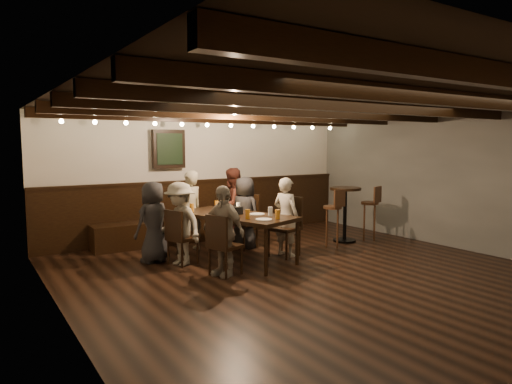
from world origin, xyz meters
TOP-DOWN VIEW (x-y plane):
  - room at (-0.29, 2.21)m, footprint 7.00×7.00m
  - dining_table at (-0.49, 1.47)m, footprint 1.44×2.15m
  - chair_left_near at (-1.31, 1.69)m, footprint 0.49×0.49m
  - chair_left_far at (-1.04, 0.83)m, footprint 0.50×0.50m
  - chair_right_near at (0.06, 2.12)m, footprint 0.54×0.54m
  - chair_right_far at (0.33, 1.26)m, footprint 0.56×0.56m
  - person_bench_left at (-1.62, 2.06)m, footprint 0.71×0.57m
  - person_bench_centre at (-0.80, 2.47)m, footprint 0.58×0.47m
  - person_bench_right at (0.10, 2.60)m, footprint 0.81×0.71m
  - person_left_near at (-1.34, 1.68)m, footprint 0.70×0.93m
  - person_left_far at (-1.07, 0.82)m, footprint 0.52×0.81m
  - person_right_near at (0.09, 2.13)m, footprint 0.57×0.71m
  - person_right_far at (0.36, 1.27)m, footprint 0.44×0.55m
  - pint_a at (-0.97, 2.06)m, footprint 0.07×0.07m
  - pint_b at (-0.45, 2.17)m, footprint 0.07×0.07m
  - pint_c at (-0.81, 1.48)m, footprint 0.07×0.07m
  - pint_d at (-0.26, 1.75)m, footprint 0.07×0.07m
  - pint_e at (-0.56, 0.98)m, footprint 0.07×0.07m
  - pint_f at (-0.13, 1.01)m, footprint 0.07×0.07m
  - pint_g at (-0.20, 0.72)m, footprint 0.07×0.07m
  - plate_near at (-0.42, 0.76)m, footprint 0.24×0.24m
  - plate_far at (-0.23, 1.24)m, footprint 0.24×0.24m
  - condiment_caddy at (-0.47, 1.43)m, footprint 0.15×0.10m
  - candle at (-0.46, 1.80)m, footprint 0.05×0.05m
  - high_top_table at (1.95, 1.54)m, footprint 0.58×0.58m
  - bar_stool_left at (1.46, 1.34)m, footprint 0.33×0.35m
  - bar_stool_right at (2.46, 1.39)m, footprint 0.35×0.37m

SIDE VIEW (x-z plane):
  - chair_left_near at x=-1.31m, z-range -0.17..0.69m
  - chair_left_far at x=-1.04m, z-range -0.17..0.70m
  - chair_right_near at x=0.06m, z-range -0.18..0.77m
  - chair_right_far at x=0.33m, z-range -0.19..0.79m
  - bar_stool_left at x=1.46m, z-range -0.13..0.91m
  - bar_stool_right at x=2.46m, z-range -0.13..0.91m
  - person_bench_left at x=-1.62m, z-range 0.00..1.27m
  - person_right_near at x=0.09m, z-range 0.00..1.27m
  - person_left_near at x=-1.34m, z-range 0.00..1.27m
  - person_left_far at x=-1.07m, z-range 0.00..1.28m
  - person_right_far at x=0.36m, z-range 0.00..1.30m
  - high_top_table at x=1.95m, z-range 0.16..1.19m
  - dining_table at x=-0.49m, z-range 0.31..1.05m
  - person_bench_centre at x=-0.80m, z-range 0.00..1.39m
  - person_bench_right at x=0.10m, z-range 0.00..1.40m
  - plate_near at x=-0.42m, z-range 0.74..0.75m
  - plate_far at x=-0.23m, z-range 0.74..0.75m
  - candle at x=-0.46m, z-range 0.74..0.79m
  - condiment_caddy at x=-0.47m, z-range 0.74..0.86m
  - pint_a at x=-0.97m, z-range 0.74..0.88m
  - pint_b at x=-0.45m, z-range 0.74..0.88m
  - pint_c at x=-0.81m, z-range 0.74..0.88m
  - pint_d at x=-0.26m, z-range 0.74..0.88m
  - pint_e at x=-0.56m, z-range 0.74..0.88m
  - pint_f at x=-0.13m, z-range 0.74..0.88m
  - pint_g at x=-0.20m, z-range 0.74..0.88m
  - room at x=-0.29m, z-range -2.43..4.57m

